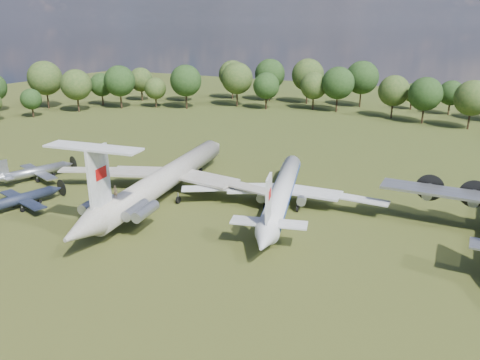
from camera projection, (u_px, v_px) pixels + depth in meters
The scene contains 6 objects.
ground at pixel (193, 205), 70.60m from camera, with size 300.00×300.00×0.00m, color #263F15.
il62_airliner at pixel (167, 182), 73.04m from camera, with size 38.43×49.96×4.90m, color silver, non-canonical shape.
tu104_jet at pixel (282, 195), 68.75m from camera, with size 30.33×40.44×4.04m, color #BCBCBC, non-canonical shape.
small_prop_west at pixel (19, 202), 68.76m from camera, with size 11.28×15.39×2.26m, color black, non-canonical shape.
small_prop_northwest at pixel (35, 174), 81.26m from camera, with size 11.64×15.88×2.33m, color #ABAEB4, non-canonical shape.
person_on_il62 at pixel (115, 191), 59.70m from camera, with size 0.60×0.39×1.65m, color #9B774F.
Camera 1 is at (36.37, -55.03, 26.41)m, focal length 35.00 mm.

